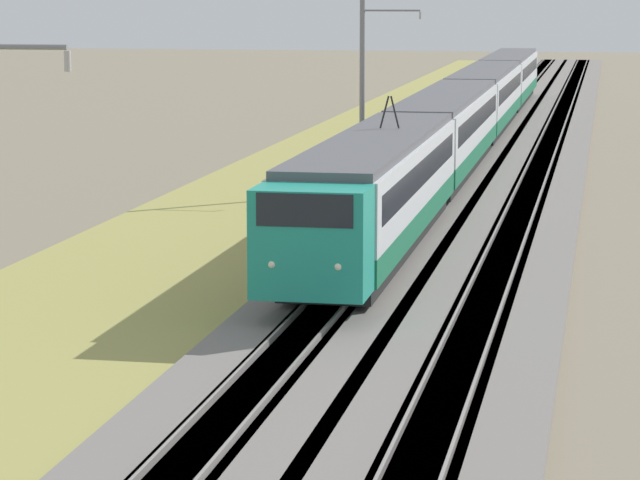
% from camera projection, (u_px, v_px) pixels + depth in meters
% --- Properties ---
extents(ballast_main, '(240.00, 4.40, 0.30)m').
position_uv_depth(ballast_main, '(437.00, 187.00, 65.10)').
color(ballast_main, slate).
rests_on(ballast_main, ground).
extents(ballast_adjacent, '(240.00, 4.40, 0.30)m').
position_uv_depth(ballast_adjacent, '(531.00, 189.00, 64.36)').
color(ballast_adjacent, slate).
rests_on(ballast_adjacent, ground).
extents(track_main, '(240.00, 1.57, 0.45)m').
position_uv_depth(track_main, '(437.00, 187.00, 65.10)').
color(track_main, '#4C4238').
rests_on(track_main, ground).
extents(track_adjacent, '(240.00, 1.57, 0.45)m').
position_uv_depth(track_adjacent, '(531.00, 189.00, 64.36)').
color(track_adjacent, '#4C4238').
rests_on(track_adjacent, ground).
extents(grass_verge, '(240.00, 8.86, 0.12)m').
position_uv_depth(grass_verge, '(290.00, 186.00, 66.31)').
color(grass_verge, '#99934C').
rests_on(grass_verge, ground).
extents(passenger_train, '(86.30, 3.01, 5.06)m').
position_uv_depth(passenger_train, '(469.00, 110.00, 78.66)').
color(passenger_train, teal).
rests_on(passenger_train, ground).
extents(catenary_mast_mid, '(0.22, 2.56, 8.60)m').
position_uv_depth(catenary_mast_mid, '(364.00, 90.00, 62.87)').
color(catenary_mast_mid, slate).
rests_on(catenary_mast_mid, ground).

